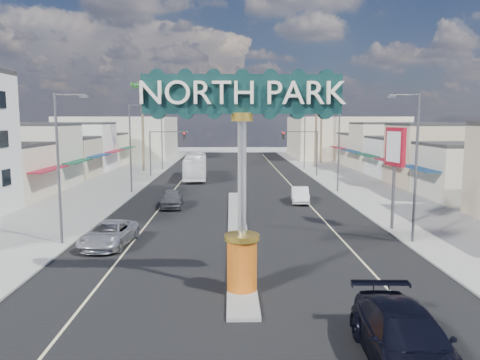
{
  "coord_description": "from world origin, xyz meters",
  "views": [
    {
      "loc": [
        -0.5,
        -17.52,
        7.48
      ],
      "look_at": [
        0.07,
        9.23,
        4.02
      ],
      "focal_mm": 35.0,
      "sensor_mm": 36.0,
      "label": 1
    }
  ],
  "objects_px": {
    "palm_right_far": "(322,90)",
    "streetlight_r_near": "(414,160)",
    "traffic_signal_left": "(164,144)",
    "city_bus": "(195,167)",
    "palm_left_far": "(142,91)",
    "bank_pylon_sign": "(395,153)",
    "streetlight_l_near": "(61,161)",
    "traffic_signal_right": "(304,144)",
    "streetlight_l_mid": "(132,144)",
    "palm_right_mid": "(317,99)",
    "streetlight_r_mid": "(337,143)",
    "suv_right": "(406,340)",
    "gateway_sign": "(242,157)",
    "streetlight_r_far": "(304,136)",
    "suv_left": "(109,234)",
    "car_parked_left": "(172,199)",
    "car_parked_right": "(300,195)",
    "streetlight_l_far": "(163,136)"
  },
  "relations": [
    {
      "from": "palm_right_far",
      "to": "gateway_sign",
      "type": "bearing_deg",
      "value": -104.03
    },
    {
      "from": "city_bus",
      "to": "palm_right_mid",
      "type": "bearing_deg",
      "value": 36.25
    },
    {
      "from": "streetlight_r_mid",
      "to": "suv_left",
      "type": "distance_m",
      "value": 27.52
    },
    {
      "from": "streetlight_l_far",
      "to": "city_bus",
      "type": "bearing_deg",
      "value": -62.2
    },
    {
      "from": "streetlight_r_near",
      "to": "palm_left_far",
      "type": "relative_size",
      "value": 0.69
    },
    {
      "from": "streetlight_l_mid",
      "to": "streetlight_r_far",
      "type": "relative_size",
      "value": 1.0
    },
    {
      "from": "streetlight_l_near",
      "to": "bank_pylon_sign",
      "type": "relative_size",
      "value": 1.31
    },
    {
      "from": "palm_right_far",
      "to": "city_bus",
      "type": "height_order",
      "value": "palm_right_far"
    },
    {
      "from": "palm_right_far",
      "to": "traffic_signal_right",
      "type": "bearing_deg",
      "value": -107.9
    },
    {
      "from": "streetlight_l_near",
      "to": "streetlight_r_far",
      "type": "xyz_separation_m",
      "value": [
        20.87,
        42.0,
        0.0
      ]
    },
    {
      "from": "streetlight_r_near",
      "to": "streetlight_r_mid",
      "type": "distance_m",
      "value": 20.0
    },
    {
      "from": "gateway_sign",
      "to": "car_parked_right",
      "type": "xyz_separation_m",
      "value": [
        5.83,
        22.2,
        -5.22
      ]
    },
    {
      "from": "palm_right_far",
      "to": "suv_left",
      "type": "distance_m",
      "value": 58.13
    },
    {
      "from": "traffic_signal_left",
      "to": "bank_pylon_sign",
      "type": "relative_size",
      "value": 0.88
    },
    {
      "from": "palm_left_far",
      "to": "city_bus",
      "type": "bearing_deg",
      "value": -46.3
    },
    {
      "from": "traffic_signal_left",
      "to": "streetlight_r_mid",
      "type": "distance_m",
      "value": 24.11
    },
    {
      "from": "suv_right",
      "to": "streetlight_r_near",
      "type": "bearing_deg",
      "value": 70.54
    },
    {
      "from": "streetlight_l_near",
      "to": "streetlight_l_far",
      "type": "xyz_separation_m",
      "value": [
        0.0,
        42.0,
        0.0
      ]
    },
    {
      "from": "streetlight_r_mid",
      "to": "city_bus",
      "type": "height_order",
      "value": "streetlight_r_mid"
    },
    {
      "from": "palm_right_far",
      "to": "streetlight_r_near",
      "type": "bearing_deg",
      "value": -95.02
    },
    {
      "from": "traffic_signal_left",
      "to": "palm_right_mid",
      "type": "height_order",
      "value": "palm_right_mid"
    },
    {
      "from": "gateway_sign",
      "to": "streetlight_r_far",
      "type": "height_order",
      "value": "gateway_sign"
    },
    {
      "from": "gateway_sign",
      "to": "streetlight_l_mid",
      "type": "bearing_deg",
      "value": 110.42
    },
    {
      "from": "traffic_signal_right",
      "to": "car_parked_left",
      "type": "relative_size",
      "value": 1.35
    },
    {
      "from": "gateway_sign",
      "to": "suv_left",
      "type": "relative_size",
      "value": 1.76
    },
    {
      "from": "streetlight_r_mid",
      "to": "suv_right",
      "type": "distance_m",
      "value": 34.97
    },
    {
      "from": "streetlight_l_far",
      "to": "streetlight_r_near",
      "type": "height_order",
      "value": "same"
    },
    {
      "from": "gateway_sign",
      "to": "streetlight_r_far",
      "type": "distance_m",
      "value": 51.1
    },
    {
      "from": "streetlight_r_near",
      "to": "city_bus",
      "type": "relative_size",
      "value": 0.8
    },
    {
      "from": "traffic_signal_right",
      "to": "car_parked_left",
      "type": "xyz_separation_m",
      "value": [
        -14.68,
        -21.88,
        -3.52
      ]
    },
    {
      "from": "palm_right_far",
      "to": "streetlight_l_mid",
      "type": "bearing_deg",
      "value": -128.48
    },
    {
      "from": "gateway_sign",
      "to": "streetlight_l_far",
      "type": "xyz_separation_m",
      "value": [
        -10.43,
        50.02,
        -0.86
      ]
    },
    {
      "from": "palm_left_far",
      "to": "bank_pylon_sign",
      "type": "bearing_deg",
      "value": -57.33
    },
    {
      "from": "city_bus",
      "to": "streetlight_r_near",
      "type": "bearing_deg",
      "value": -66.68
    },
    {
      "from": "car_parked_right",
      "to": "streetlight_r_far",
      "type": "bearing_deg",
      "value": 85.76
    },
    {
      "from": "streetlight_r_near",
      "to": "palm_right_far",
      "type": "height_order",
      "value": "palm_right_far"
    },
    {
      "from": "streetlight_l_mid",
      "to": "traffic_signal_right",
      "type": "bearing_deg",
      "value": 35.5
    },
    {
      "from": "streetlight_r_mid",
      "to": "streetlight_r_far",
      "type": "height_order",
      "value": "same"
    },
    {
      "from": "palm_left_far",
      "to": "city_bus",
      "type": "height_order",
      "value": "palm_left_far"
    },
    {
      "from": "traffic_signal_left",
      "to": "traffic_signal_right",
      "type": "distance_m",
      "value": 18.37
    },
    {
      "from": "streetlight_r_far",
      "to": "car_parked_left",
      "type": "bearing_deg",
      "value": -118.06
    },
    {
      "from": "palm_left_far",
      "to": "suv_left",
      "type": "xyz_separation_m",
      "value": [
        5.29,
        -40.23,
        -10.78
      ]
    },
    {
      "from": "streetlight_l_far",
      "to": "bank_pylon_sign",
      "type": "height_order",
      "value": "streetlight_l_far"
    },
    {
      "from": "traffic_signal_left",
      "to": "car_parked_right",
      "type": "relative_size",
      "value": 1.4
    },
    {
      "from": "traffic_signal_left",
      "to": "streetlight_r_near",
      "type": "bearing_deg",
      "value": -60.01
    },
    {
      "from": "streetlight_r_far",
      "to": "suv_left",
      "type": "bearing_deg",
      "value": -113.25
    },
    {
      "from": "traffic_signal_right",
      "to": "streetlight_l_mid",
      "type": "bearing_deg",
      "value": -144.5
    },
    {
      "from": "streetlight_r_mid",
      "to": "city_bus",
      "type": "xyz_separation_m",
      "value": [
        -15.36,
        11.55,
        -3.5
      ]
    },
    {
      "from": "streetlight_r_near",
      "to": "traffic_signal_right",
      "type": "bearing_deg",
      "value": 92.1
    },
    {
      "from": "car_parked_right",
      "to": "bank_pylon_sign",
      "type": "distance_m",
      "value": 12.65
    }
  ]
}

